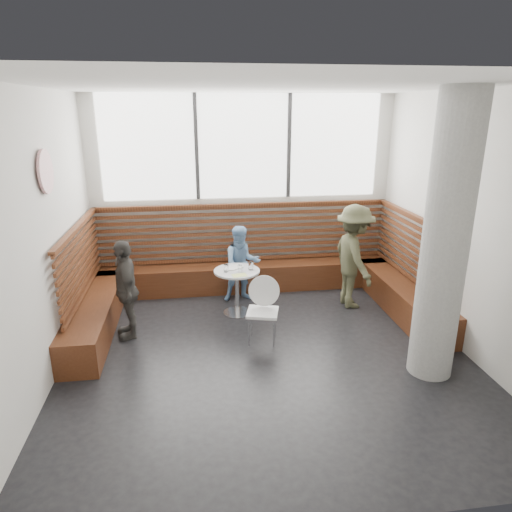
{
  "coord_description": "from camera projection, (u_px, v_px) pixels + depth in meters",
  "views": [
    {
      "loc": [
        -0.85,
        -5.01,
        2.99
      ],
      "look_at": [
        0.0,
        1.0,
        1.0
      ],
      "focal_mm": 32.0,
      "sensor_mm": 36.0,
      "label": 1
    }
  ],
  "objects": [
    {
      "name": "cafe_table",
      "position": [
        237.0,
        283.0,
        6.78
      ],
      "size": [
        0.68,
        0.68,
        0.7
      ],
      "color": "silver",
      "rests_on": "ground"
    },
    {
      "name": "menu_card",
      "position": [
        239.0,
        275.0,
        6.51
      ],
      "size": [
        0.23,
        0.18,
        0.0
      ],
      "primitive_type": "cube",
      "rotation": [
        0.0,
        0.0,
        0.17
      ],
      "color": "#A5C64C",
      "rests_on": "cafe_table"
    },
    {
      "name": "adult_man",
      "position": [
        354.0,
        257.0,
        6.98
      ],
      "size": [
        0.67,
        1.08,
        1.61
      ],
      "primitive_type": "imported",
      "rotation": [
        0.0,
        0.0,
        1.64
      ],
      "color": "#484931",
      "rests_on": "ground"
    },
    {
      "name": "glass_right",
      "position": [
        251.0,
        266.0,
        6.73
      ],
      "size": [
        0.07,
        0.07,
        0.12
      ],
      "primitive_type": "cylinder",
      "color": "white",
      "rests_on": "cafe_table"
    },
    {
      "name": "room",
      "position": [
        268.0,
        233.0,
        5.26
      ],
      "size": [
        5.0,
        5.0,
        3.2
      ],
      "color": "silver",
      "rests_on": "ground"
    },
    {
      "name": "glass_left",
      "position": [
        226.0,
        268.0,
        6.64
      ],
      "size": [
        0.07,
        0.07,
        0.11
      ],
      "primitive_type": "cylinder",
      "color": "white",
      "rests_on": "cafe_table"
    },
    {
      "name": "concrete_column",
      "position": [
        446.0,
        242.0,
        4.94
      ],
      "size": [
        0.5,
        0.5,
        3.2
      ],
      "primitive_type": "cylinder",
      "color": "gray",
      "rests_on": "ground"
    },
    {
      "name": "plate_near",
      "position": [
        231.0,
        268.0,
        6.78
      ],
      "size": [
        0.2,
        0.2,
        0.01
      ],
      "primitive_type": "cylinder",
      "color": "white",
      "rests_on": "cafe_table"
    },
    {
      "name": "plate_far",
      "position": [
        238.0,
        266.0,
        6.86
      ],
      "size": [
        0.19,
        0.19,
        0.01
      ],
      "primitive_type": "cylinder",
      "color": "white",
      "rests_on": "cafe_table"
    },
    {
      "name": "glass_mid",
      "position": [
        240.0,
        268.0,
        6.63
      ],
      "size": [
        0.07,
        0.07,
        0.11
      ],
      "primitive_type": "cylinder",
      "color": "white",
      "rests_on": "cafe_table"
    },
    {
      "name": "cafe_chair",
      "position": [
        262.0,
        305.0,
        6.01
      ],
      "size": [
        0.42,
        0.41,
        0.87
      ],
      "rotation": [
        0.0,
        0.0,
        -0.26
      ],
      "color": "white",
      "rests_on": "ground"
    },
    {
      "name": "child_left",
      "position": [
        126.0,
        289.0,
        6.07
      ],
      "size": [
        0.49,
        0.85,
        1.36
      ],
      "primitive_type": "imported",
      "rotation": [
        0.0,
        0.0,
        -1.36
      ],
      "color": "#423F3B",
      "rests_on": "ground"
    },
    {
      "name": "child_back",
      "position": [
        242.0,
        264.0,
        7.24
      ],
      "size": [
        0.63,
        0.51,
        1.23
      ],
      "primitive_type": "imported",
      "rotation": [
        0.0,
        0.0,
        0.08
      ],
      "color": "#7AA6D3",
      "rests_on": "ground"
    },
    {
      "name": "wall_art",
      "position": [
        46.0,
        172.0,
        5.09
      ],
      "size": [
        0.03,
        0.5,
        0.5
      ],
      "primitive_type": "cylinder",
      "rotation": [
        0.0,
        1.57,
        0.0
      ],
      "color": "white",
      "rests_on": "room"
    },
    {
      "name": "booth",
      "position": [
        249.0,
        276.0,
        7.29
      ],
      "size": [
        5.0,
        2.5,
        1.44
      ],
      "color": "#452211",
      "rests_on": "ground"
    }
  ]
}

